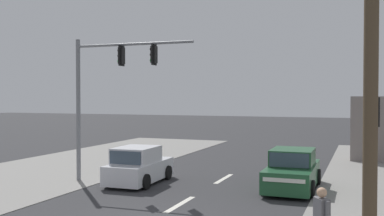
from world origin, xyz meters
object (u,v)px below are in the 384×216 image
at_px(pedestal_signal_right_kerb, 371,137).
at_px(sedan_kerbside_parked, 292,171).
at_px(traffic_signal_mast, 105,83).
at_px(utility_pole_foreground_right, 362,36).
at_px(hatchback_oncoming_near, 139,166).

relative_size(pedestal_signal_right_kerb, sedan_kerbside_parked, 0.84).
relative_size(traffic_signal_mast, pedestal_signal_right_kerb, 1.69).
bearing_deg(utility_pole_foreground_right, traffic_signal_mast, 143.88).
distance_m(sedan_kerbside_parked, hatchback_oncoming_near, 6.20).
relative_size(traffic_signal_mast, sedan_kerbside_parked, 1.41).
height_order(pedestal_signal_right_kerb, hatchback_oncoming_near, pedestal_signal_right_kerb).
bearing_deg(sedan_kerbside_parked, hatchback_oncoming_near, -170.33).
relative_size(utility_pole_foreground_right, pedestal_signal_right_kerb, 2.43).
xyz_separation_m(pedestal_signal_right_kerb, hatchback_oncoming_near, (-8.86, 2.74, -1.71)).
bearing_deg(traffic_signal_mast, sedan_kerbside_parked, 10.50).
distance_m(traffic_signal_mast, pedestal_signal_right_kerb, 10.66).
distance_m(traffic_signal_mast, sedan_kerbside_parked, 8.36).
bearing_deg(pedestal_signal_right_kerb, sedan_kerbside_parked, 126.07).
bearing_deg(traffic_signal_mast, utility_pole_foreground_right, -36.12).
bearing_deg(hatchback_oncoming_near, sedan_kerbside_parked, 9.67).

